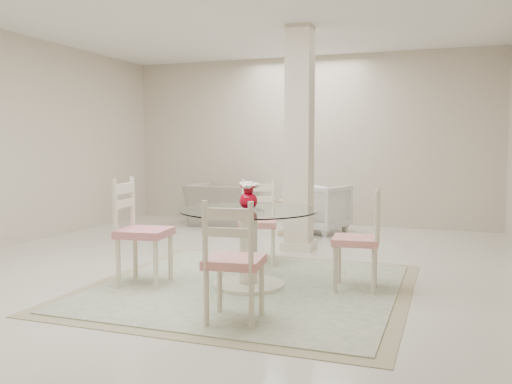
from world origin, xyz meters
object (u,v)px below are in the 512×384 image
(dining_chair_west, at_px, (137,223))
(side_table, at_px, (294,219))
(dining_chair_south, at_px, (232,253))
(dining_chair_north, at_px, (258,215))
(column, at_px, (299,139))
(recliner_taupe, at_px, (222,204))
(armchair_white, at_px, (318,208))
(red_vase, at_px, (248,196))
(dining_chair_east, at_px, (364,232))
(dining_table, at_px, (248,248))

(dining_chair_west, height_order, side_table, dining_chair_west)
(dining_chair_south, bearing_deg, dining_chair_north, -82.58)
(column, bearing_deg, recliner_taupe, 137.40)
(recliner_taupe, bearing_deg, dining_chair_north, 118.10)
(armchair_white, bearing_deg, recliner_taupe, 11.32)
(column, height_order, red_vase, column)
(dining_chair_east, relative_size, dining_chair_south, 1.00)
(dining_chair_west, xyz_separation_m, dining_chair_south, (1.24, -0.74, -0.05))
(dining_table, distance_m, dining_chair_west, 1.04)
(dining_chair_south, xyz_separation_m, side_table, (-0.65, 3.90, -0.29))
(dining_table, xyz_separation_m, dining_chair_west, (-0.99, -0.25, 0.21))
(column, bearing_deg, red_vase, -88.46)
(side_table, bearing_deg, column, -70.99)
(dining_chair_north, xyz_separation_m, recliner_taupe, (-1.49, 2.48, -0.19))
(red_vase, relative_size, dining_chair_east, 0.25)
(dining_table, bearing_deg, dining_chair_west, -165.93)
(red_vase, bearing_deg, recliner_taupe, 116.78)
(dining_table, relative_size, dining_chair_south, 1.24)
(red_vase, bearing_deg, dining_chair_south, -75.98)
(dining_chair_east, xyz_separation_m, dining_chair_north, (-1.24, 0.74, 0.00))
(column, height_order, dining_chair_north, column)
(column, distance_m, red_vase, 1.97)
(dining_chair_south, height_order, recliner_taupe, dining_chair_south)
(side_table, bearing_deg, dining_chair_west, -100.50)
(dining_table, bearing_deg, armchair_white, 92.41)
(column, xyz_separation_m, dining_chair_east, (1.03, -1.66, -0.83))
(dining_chair_west, relative_size, armchair_white, 1.38)
(red_vase, distance_m, dining_chair_north, 1.06)
(side_table, bearing_deg, dining_chair_east, -62.63)
(dining_table, bearing_deg, red_vase, -18.43)
(dining_chair_north, distance_m, dining_chair_south, 2.03)
(armchair_white, bearing_deg, dining_chair_east, 127.01)
(red_vase, xyz_separation_m, dining_chair_north, (-0.26, 0.98, -0.31))
(red_vase, xyz_separation_m, dining_chair_south, (0.25, -0.98, -0.31))
(dining_chair_west, relative_size, recliner_taupe, 1.07)
(dining_table, distance_m, dining_chair_east, 1.03)
(column, relative_size, dining_table, 2.19)
(side_table, bearing_deg, dining_chair_south, -80.57)
(dining_chair_east, relative_size, dining_chair_west, 0.91)
(dining_table, xyz_separation_m, dining_chair_south, (0.25, -0.98, 0.16))
(dining_chair_south, xyz_separation_m, recliner_taupe, (-1.99, 4.44, -0.19))
(recliner_taupe, distance_m, armchair_white, 1.61)
(column, relative_size, dining_chair_west, 2.49)
(armchair_white, height_order, side_table, armchair_white)
(dining_chair_south, bearing_deg, column, -91.10)
(dining_table, height_order, armchair_white, armchair_white)
(column, distance_m, dining_chair_west, 2.47)
(column, xyz_separation_m, dining_chair_south, (0.30, -2.88, -0.83))
(dining_chair_south, relative_size, recliner_taupe, 0.98)
(side_table, bearing_deg, recliner_taupe, 158.15)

